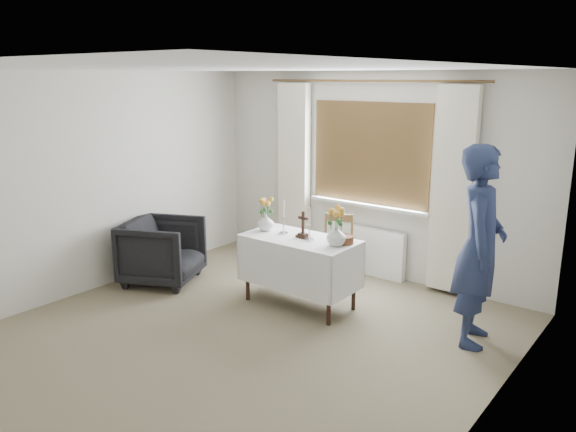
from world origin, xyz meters
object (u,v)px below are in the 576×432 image
at_px(armchair, 162,251).
at_px(flower_vase_left, 266,222).
at_px(wooden_chair, 336,249).
at_px(person, 480,246).
at_px(altar_table, 300,272).
at_px(flower_vase_right, 336,236).
at_px(wooden_cross, 303,225).

height_order(armchair, flower_vase_left, flower_vase_left).
relative_size(wooden_chair, person, 0.44).
xyz_separation_m(altar_table, flower_vase_right, (0.46, -0.00, 0.49)).
distance_m(altar_table, armchair, 1.79).
relative_size(person, flower_vase_right, 8.95).
bearing_deg(armchair, flower_vase_right, -103.48).
bearing_deg(flower_vase_right, wooden_chair, 122.50).
bearing_deg(armchair, flower_vase_left, -95.25).
bearing_deg(altar_table, wooden_chair, 95.37).
height_order(wooden_chair, person, person).
distance_m(person, wooden_cross, 1.81).
bearing_deg(wooden_cross, wooden_chair, 101.48).
distance_m(armchair, flower_vase_right, 2.28).
height_order(armchair, person, person).
relative_size(wooden_chair, flower_vase_left, 4.23).
xyz_separation_m(armchair, flower_vase_right, (2.19, 0.43, 0.48)).
xyz_separation_m(wooden_chair, flower_vase_left, (-0.40, -0.83, 0.45)).
bearing_deg(flower_vase_right, altar_table, 179.94).
relative_size(person, flower_vase_left, 9.63).
bearing_deg(wooden_chair, person, -37.70).
relative_size(flower_vase_left, flower_vase_right, 0.93).
bearing_deg(person, armchair, 86.71).
height_order(flower_vase_left, flower_vase_right, flower_vase_right).
xyz_separation_m(altar_table, armchair, (-1.73, -0.44, 0.01)).
distance_m(armchair, person, 3.66).
bearing_deg(wooden_cross, armchair, -160.69).
height_order(wooden_chair, flower_vase_left, flower_vase_left).
distance_m(armchair, flower_vase_left, 1.41).
xyz_separation_m(wooden_chair, person, (1.89, -0.53, 0.52)).
bearing_deg(wooden_chair, wooden_cross, -104.89).
xyz_separation_m(altar_table, flower_vase_left, (-0.48, 0.01, 0.48)).
distance_m(person, flower_vase_left, 2.30).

